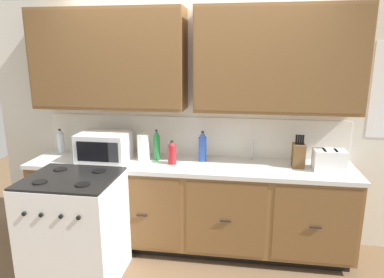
{
  "coord_description": "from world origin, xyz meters",
  "views": [
    {
      "loc": [
        0.52,
        -2.89,
        1.94
      ],
      "look_at": [
        0.04,
        0.27,
        1.15
      ],
      "focal_mm": 32.7,
      "sensor_mm": 36.0,
      "label": 1
    }
  ],
  "objects_px": {
    "bottle_clear": "(61,141)",
    "bottle_blue": "(203,147)",
    "knife_block": "(298,155)",
    "stove_range": "(75,228)",
    "bottle_green": "(157,145)",
    "bottle_red": "(172,153)",
    "paper_towel_roll": "(143,147)",
    "toaster": "(329,160)",
    "microwave": "(104,147)"
  },
  "relations": [
    {
      "from": "bottle_clear",
      "to": "bottle_blue",
      "type": "distance_m",
      "value": 1.54
    },
    {
      "from": "knife_block",
      "to": "bottle_clear",
      "type": "bearing_deg",
      "value": 177.21
    },
    {
      "from": "stove_range",
      "to": "bottle_green",
      "type": "xyz_separation_m",
      "value": [
        0.56,
        0.69,
        0.58
      ]
    },
    {
      "from": "bottle_red",
      "to": "bottle_green",
      "type": "height_order",
      "value": "bottle_green"
    },
    {
      "from": "paper_towel_roll",
      "to": "bottle_blue",
      "type": "relative_size",
      "value": 0.86
    },
    {
      "from": "knife_block",
      "to": "bottle_clear",
      "type": "distance_m",
      "value": 2.44
    },
    {
      "from": "paper_towel_roll",
      "to": "bottle_red",
      "type": "height_order",
      "value": "paper_towel_roll"
    },
    {
      "from": "stove_range",
      "to": "knife_block",
      "type": "height_order",
      "value": "knife_block"
    },
    {
      "from": "bottle_clear",
      "to": "toaster",
      "type": "bearing_deg",
      "value": -3.73
    },
    {
      "from": "toaster",
      "to": "knife_block",
      "type": "relative_size",
      "value": 0.9
    },
    {
      "from": "bottle_green",
      "to": "stove_range",
      "type": "bearing_deg",
      "value": -129.07
    },
    {
      "from": "toaster",
      "to": "bottle_blue",
      "type": "relative_size",
      "value": 0.92
    },
    {
      "from": "toaster",
      "to": "bottle_clear",
      "type": "relative_size",
      "value": 1.09
    },
    {
      "from": "bottle_clear",
      "to": "bottle_blue",
      "type": "bearing_deg",
      "value": -2.72
    },
    {
      "from": "toaster",
      "to": "bottle_clear",
      "type": "height_order",
      "value": "bottle_clear"
    },
    {
      "from": "knife_block",
      "to": "bottle_green",
      "type": "relative_size",
      "value": 1.01
    },
    {
      "from": "bottle_clear",
      "to": "bottle_green",
      "type": "bearing_deg",
      "value": -5.41
    },
    {
      "from": "toaster",
      "to": "bottle_green",
      "type": "height_order",
      "value": "bottle_green"
    },
    {
      "from": "paper_towel_roll",
      "to": "bottle_green",
      "type": "distance_m",
      "value": 0.13
    },
    {
      "from": "stove_range",
      "to": "paper_towel_roll",
      "type": "distance_m",
      "value": 0.97
    },
    {
      "from": "microwave",
      "to": "paper_towel_roll",
      "type": "xyz_separation_m",
      "value": [
        0.38,
        0.07,
        -0.01
      ]
    },
    {
      "from": "bottle_blue",
      "to": "knife_block",
      "type": "bearing_deg",
      "value": -2.9
    },
    {
      "from": "knife_block",
      "to": "bottle_green",
      "type": "height_order",
      "value": "knife_block"
    },
    {
      "from": "paper_towel_roll",
      "to": "bottle_clear",
      "type": "distance_m",
      "value": 0.96
    },
    {
      "from": "paper_towel_roll",
      "to": "bottle_blue",
      "type": "xyz_separation_m",
      "value": [
        0.58,
        0.06,
        0.02
      ]
    },
    {
      "from": "stove_range",
      "to": "paper_towel_roll",
      "type": "height_order",
      "value": "paper_towel_roll"
    },
    {
      "from": "toaster",
      "to": "knife_block",
      "type": "distance_m",
      "value": 0.27
    },
    {
      "from": "stove_range",
      "to": "knife_block",
      "type": "bearing_deg",
      "value": 19.36
    },
    {
      "from": "stove_range",
      "to": "knife_block",
      "type": "distance_m",
      "value": 2.11
    },
    {
      "from": "bottle_blue",
      "to": "bottle_green",
      "type": "relative_size",
      "value": 0.99
    },
    {
      "from": "microwave",
      "to": "bottle_blue",
      "type": "height_order",
      "value": "bottle_blue"
    },
    {
      "from": "bottle_clear",
      "to": "knife_block",
      "type": "bearing_deg",
      "value": -2.79
    },
    {
      "from": "toaster",
      "to": "paper_towel_roll",
      "type": "relative_size",
      "value": 1.08
    },
    {
      "from": "stove_range",
      "to": "paper_towel_roll",
      "type": "bearing_deg",
      "value": 56.98
    },
    {
      "from": "stove_range",
      "to": "bottle_clear",
      "type": "bearing_deg",
      "value": 123.11
    },
    {
      "from": "toaster",
      "to": "bottle_clear",
      "type": "xyz_separation_m",
      "value": [
        -2.7,
        0.18,
        0.03
      ]
    },
    {
      "from": "bottle_blue",
      "to": "bottle_green",
      "type": "height_order",
      "value": "bottle_green"
    },
    {
      "from": "toaster",
      "to": "bottle_green",
      "type": "relative_size",
      "value": 0.91
    },
    {
      "from": "bottle_clear",
      "to": "bottle_red",
      "type": "relative_size",
      "value": 1.13
    },
    {
      "from": "bottle_green",
      "to": "bottle_red",
      "type": "bearing_deg",
      "value": -30.27
    },
    {
      "from": "paper_towel_roll",
      "to": "bottle_red",
      "type": "distance_m",
      "value": 0.32
    },
    {
      "from": "bottle_blue",
      "to": "paper_towel_roll",
      "type": "bearing_deg",
      "value": -174.52
    },
    {
      "from": "bottle_green",
      "to": "toaster",
      "type": "bearing_deg",
      "value": -2.61
    },
    {
      "from": "toaster",
      "to": "bottle_red",
      "type": "height_order",
      "value": "bottle_red"
    },
    {
      "from": "bottle_clear",
      "to": "microwave",
      "type": "bearing_deg",
      "value": -19.54
    },
    {
      "from": "paper_towel_roll",
      "to": "bottle_green",
      "type": "height_order",
      "value": "bottle_green"
    },
    {
      "from": "knife_block",
      "to": "bottle_blue",
      "type": "relative_size",
      "value": 1.02
    },
    {
      "from": "bottle_clear",
      "to": "stove_range",
      "type": "bearing_deg",
      "value": -56.89
    },
    {
      "from": "microwave",
      "to": "bottle_clear",
      "type": "bearing_deg",
      "value": 160.46
    },
    {
      "from": "toaster",
      "to": "bottle_blue",
      "type": "xyz_separation_m",
      "value": [
        -1.17,
        0.1,
        0.05
      ]
    }
  ]
}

